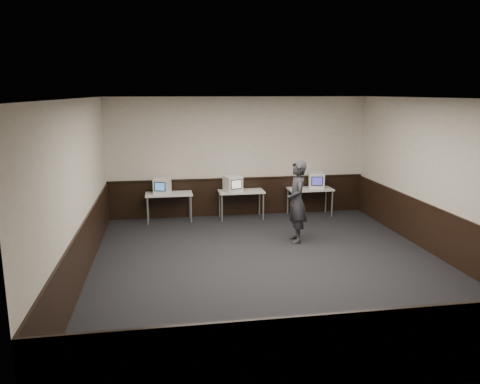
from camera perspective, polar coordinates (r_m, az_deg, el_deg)
name	(u,v)px	position (r m, az deg, el deg)	size (l,w,h in m)	color
floor	(272,266)	(9.20, 3.91, -9.01)	(8.00, 8.00, 0.00)	black
ceiling	(274,98)	(8.59, 4.22, 11.33)	(8.00, 8.00, 0.00)	white
back_wall	(239,157)	(12.63, -0.15, 4.30)	(7.00, 7.00, 0.00)	beige
front_wall	(362,259)	(5.09, 14.65, -7.91)	(7.00, 7.00, 0.00)	beige
left_wall	(78,192)	(8.65, -19.11, 0.02)	(8.00, 8.00, 0.00)	beige
right_wall	(445,180)	(10.15, 23.67, 1.37)	(8.00, 8.00, 0.00)	beige
wainscot_back	(239,197)	(12.81, -0.13, -0.60)	(6.98, 0.04, 1.00)	black
wainscot_front	(356,353)	(5.57, 13.93, -18.55)	(6.98, 0.04, 1.00)	black
wainscot_left	(84,251)	(8.93, -18.50, -6.89)	(0.04, 7.98, 1.00)	black
wainscot_right	(439,233)	(10.38, 23.06, -4.61)	(0.04, 7.98, 1.00)	black
wainscot_rail	(239,178)	(12.68, -0.12, 1.68)	(6.98, 0.06, 0.04)	black
desk_left	(169,196)	(12.24, -8.66, -0.47)	(1.20, 0.60, 0.75)	silver
desk_center	(241,193)	(12.40, 0.15, -0.17)	(1.20, 0.60, 0.75)	silver
desk_right	(310,191)	(12.85, 8.53, 0.13)	(1.20, 0.60, 0.75)	silver
emac_left	(162,186)	(12.21, -9.47, 0.75)	(0.49, 0.50, 0.39)	white
emac_center	(233,184)	(12.26, -0.88, 1.02)	(0.52, 0.53, 0.41)	white
emac_right	(316,180)	(12.89, 9.30, 1.40)	(0.50, 0.52, 0.41)	white
person	(297,202)	(10.48, 6.94, -1.19)	(0.67, 0.44, 1.84)	#27262C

